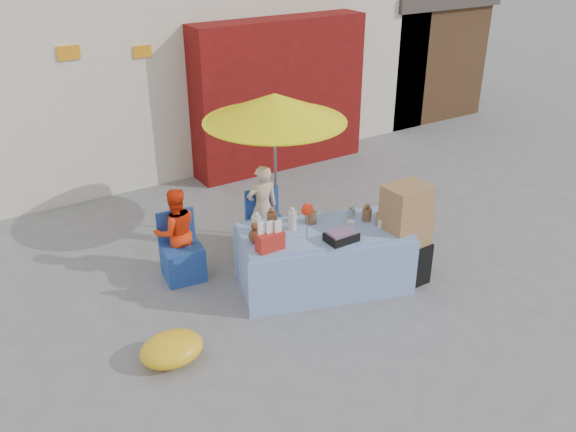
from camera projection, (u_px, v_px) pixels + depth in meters
ground at (309, 315)px, 7.02m from camera, size 80.00×80.00×0.00m
market_table at (323, 257)px, 7.40m from camera, size 2.24×1.53×1.24m
chair_left at (183, 259)px, 7.65m from camera, size 0.54×0.53×0.85m
chair_right at (268, 234)px, 8.25m from camera, size 0.54×0.53×0.85m
vendor_orange at (176, 232)px, 7.61m from camera, size 0.62×0.51×1.16m
vendor_beige at (262, 208)px, 8.20m from camera, size 0.47×0.34×1.20m
umbrella at (275, 108)px, 7.88m from camera, size 1.90×1.90×2.09m
box_stack at (403, 239)px, 7.40m from camera, size 0.61×0.50×1.32m
tarp_bundle at (172, 349)px, 6.24m from camera, size 0.69×0.56×0.30m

